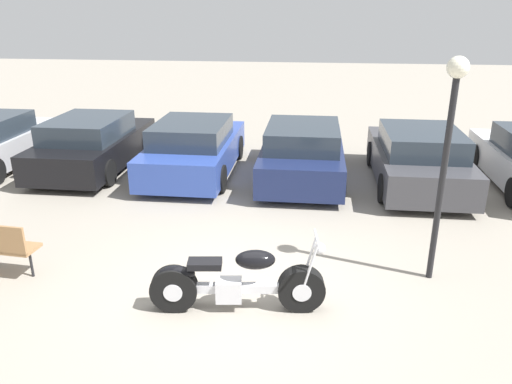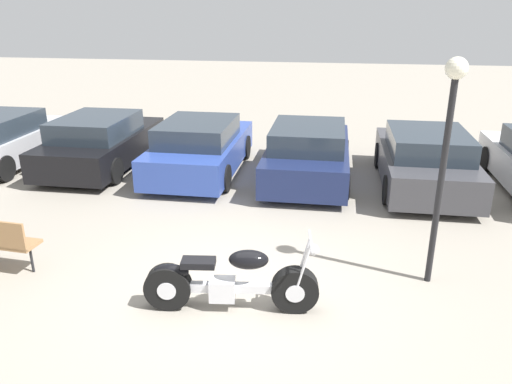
% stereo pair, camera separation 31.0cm
% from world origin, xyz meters
% --- Properties ---
extents(ground_plane, '(60.00, 60.00, 0.00)m').
position_xyz_m(ground_plane, '(0.00, 0.00, 0.00)').
color(ground_plane, gray).
extents(motorcycle, '(2.31, 0.67, 1.04)m').
position_xyz_m(motorcycle, '(-0.01, -0.40, 0.40)').
color(motorcycle, black).
rests_on(motorcycle, ground_plane).
extents(parked_car_silver, '(1.89, 4.09, 1.30)m').
position_xyz_m(parked_car_silver, '(-7.01, 5.06, 0.62)').
color(parked_car_silver, '#BCBCC1').
rests_on(parked_car_silver, ground_plane).
extents(parked_car_black, '(1.89, 4.09, 1.30)m').
position_xyz_m(parked_car_black, '(-4.44, 5.29, 0.62)').
color(parked_car_black, black).
rests_on(parked_car_black, ground_plane).
extents(parked_car_blue, '(1.89, 4.09, 1.30)m').
position_xyz_m(parked_car_blue, '(-1.87, 5.18, 0.62)').
color(parked_car_blue, '#2D479E').
rests_on(parked_car_blue, ground_plane).
extents(parked_car_navy, '(1.89, 4.09, 1.30)m').
position_xyz_m(parked_car_navy, '(0.70, 5.14, 0.62)').
color(parked_car_navy, '#19234C').
rests_on(parked_car_navy, ground_plane).
extents(parked_car_dark_grey, '(1.89, 4.09, 1.30)m').
position_xyz_m(parked_car_dark_grey, '(3.27, 4.98, 0.62)').
color(parked_car_dark_grey, '#3D3D42').
rests_on(parked_car_dark_grey, ground_plane).
extents(lamp_post, '(0.29, 0.29, 3.22)m').
position_xyz_m(lamp_post, '(2.74, 0.78, 2.28)').
color(lamp_post, black).
rests_on(lamp_post, ground_plane).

